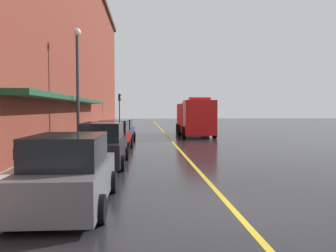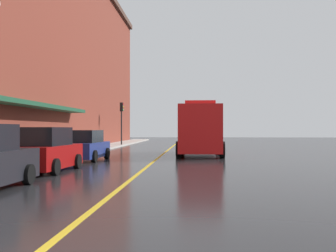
{
  "view_description": "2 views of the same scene",
  "coord_description": "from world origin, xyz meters",
  "px_view_note": "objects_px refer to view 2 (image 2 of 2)",
  "views": [
    {
      "loc": [
        -2.19,
        -7.79,
        2.46
      ],
      "look_at": [
        -0.52,
        15.15,
        1.32
      ],
      "focal_mm": 36.57,
      "sensor_mm": 36.0,
      "label": 1
    },
    {
      "loc": [
        2.2,
        -3.7,
        1.75
      ],
      "look_at": [
        0.26,
        25.66,
        1.96
      ],
      "focal_mm": 43.45,
      "sensor_mm": 36.0,
      "label": 2
    }
  ],
  "objects_px": {
    "parked_car_2": "(46,151)",
    "fire_truck": "(200,130)",
    "parked_car_3": "(84,146)",
    "parking_meter_1": "(48,142)",
    "traffic_light_near": "(122,115)"
  },
  "relations": [
    {
      "from": "fire_truck",
      "to": "traffic_light_near",
      "type": "distance_m",
      "value": 16.05
    },
    {
      "from": "parking_meter_1",
      "to": "parked_car_2",
      "type": "bearing_deg",
      "value": -70.97
    },
    {
      "from": "fire_truck",
      "to": "traffic_light_near",
      "type": "height_order",
      "value": "traffic_light_near"
    },
    {
      "from": "parked_car_3",
      "to": "fire_truck",
      "type": "xyz_separation_m",
      "value": [
        6.47,
        5.16,
        0.85
      ]
    },
    {
      "from": "parked_car_2",
      "to": "parking_meter_1",
      "type": "relative_size",
      "value": 3.19
    },
    {
      "from": "traffic_light_near",
      "to": "parking_meter_1",
      "type": "bearing_deg",
      "value": -90.17
    },
    {
      "from": "parked_car_2",
      "to": "parked_car_3",
      "type": "distance_m",
      "value": 5.88
    },
    {
      "from": "parked_car_2",
      "to": "fire_truck",
      "type": "relative_size",
      "value": 0.51
    },
    {
      "from": "parked_car_3",
      "to": "traffic_light_near",
      "type": "distance_m",
      "value": 19.27
    },
    {
      "from": "parked_car_3",
      "to": "traffic_light_near",
      "type": "bearing_deg",
      "value": 6.4
    },
    {
      "from": "parked_car_2",
      "to": "fire_truck",
      "type": "distance_m",
      "value": 12.81
    },
    {
      "from": "parked_car_2",
      "to": "fire_truck",
      "type": "bearing_deg",
      "value": -28.2
    },
    {
      "from": "parked_car_3",
      "to": "fire_truck",
      "type": "distance_m",
      "value": 8.32
    },
    {
      "from": "parked_car_3",
      "to": "parking_meter_1",
      "type": "height_order",
      "value": "parked_car_3"
    },
    {
      "from": "fire_truck",
      "to": "parking_meter_1",
      "type": "distance_m",
      "value": 10.43
    }
  ]
}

